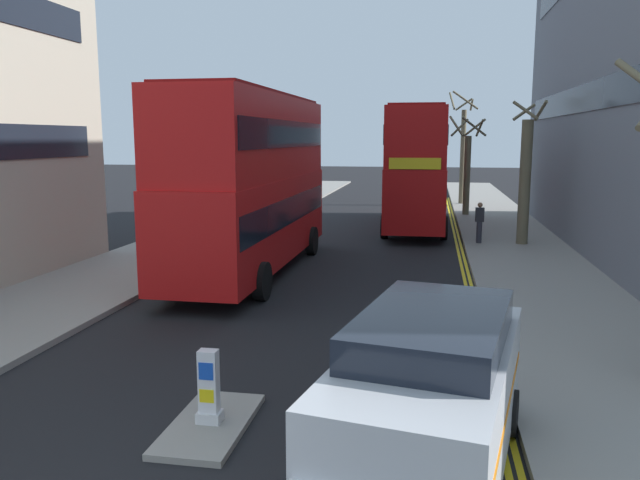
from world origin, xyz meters
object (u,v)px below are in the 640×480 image
object	(u,v)px
taxi_minivan	(428,397)
keep_left_bollard	(209,389)
double_decker_bus_away	(252,178)
pedestrian_far	(479,222)
double_decker_bus_oncoming	(416,165)

from	to	relation	value
taxi_minivan	keep_left_bollard	bearing A→B (deg)	165.87
double_decker_bus_away	pedestrian_far	distance (m)	10.00
double_decker_bus_away	pedestrian_far	size ratio (longest dim) A/B	6.69
double_decker_bus_oncoming	taxi_minivan	world-z (taller)	double_decker_bus_oncoming
keep_left_bollard	double_decker_bus_away	world-z (taller)	double_decker_bus_away
double_decker_bus_away	double_decker_bus_oncoming	xyz separation A→B (m)	(4.86, 10.98, 0.00)
keep_left_bollard	double_decker_bus_oncoming	size ratio (longest dim) A/B	0.10
keep_left_bollard	double_decker_bus_away	bearing A→B (deg)	102.73
keep_left_bollard	taxi_minivan	xyz separation A→B (m)	(3.19, -0.80, 0.46)
double_decker_bus_away	double_decker_bus_oncoming	distance (m)	12.00
pedestrian_far	taxi_minivan	bearing A→B (deg)	-96.07
double_decker_bus_oncoming	pedestrian_far	bearing A→B (deg)	-60.57
double_decker_bus_oncoming	keep_left_bollard	bearing A→B (deg)	-96.43
double_decker_bus_oncoming	taxi_minivan	distance (m)	22.57
taxi_minivan	double_decker_bus_away	bearing A→B (deg)	116.00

